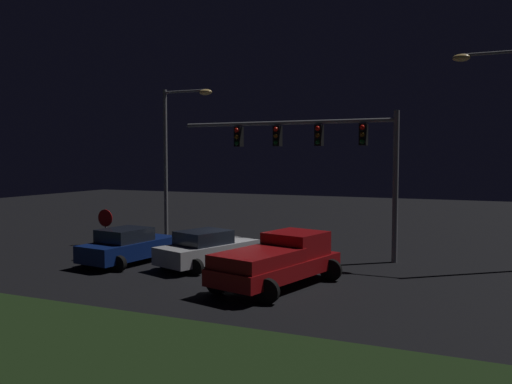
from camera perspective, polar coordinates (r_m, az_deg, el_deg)
The scene contains 9 objects.
ground_plane at distance 22.24m, azimuth -2.19°, elevation -7.95°, with size 80.00×80.00×0.00m, color black.
grass_median at distance 14.28m, azimuth -20.33°, elevation -14.68°, with size 26.63×5.02×0.10m, color black.
pickup_truck at distance 18.65m, azimuth 2.57°, elevation -7.10°, with size 3.77×5.73×1.80m.
car_sedan at distance 23.31m, azimuth -13.59°, elevation -5.66°, with size 2.88×4.61×1.51m.
car_sedan_far at distance 22.07m, azimuth -5.28°, elevation -6.10°, with size 3.36×4.75×1.51m.
traffic_signal_gantry at distance 24.03m, azimuth 6.86°, elevation 4.96°, with size 10.32×0.56×6.50m.
street_lamp_left at distance 28.21m, azimuth -8.71°, elevation 4.93°, with size 2.89×0.44×8.07m.
street_lamp_right at distance 23.25m, azimuth 25.47°, elevation 5.80°, with size 2.76×0.44×8.78m.
stop_sign at distance 24.23m, azimuth -15.89°, elevation -3.38°, with size 0.76×0.08×2.23m.
Camera 1 is at (9.47, -19.62, 4.51)m, focal length 37.16 mm.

